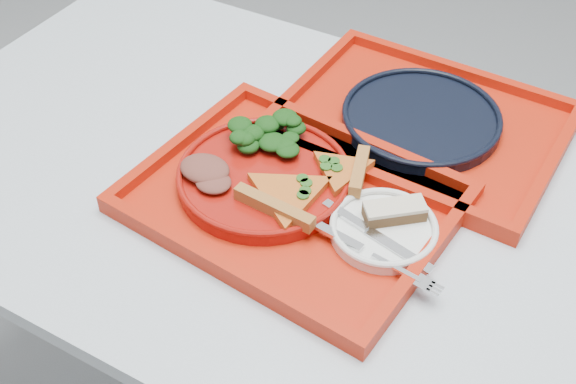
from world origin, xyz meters
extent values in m
cube|color=#A9B4BE|center=(0.00, 0.00, 0.73)|extent=(1.60, 0.80, 0.03)
cylinder|color=gray|center=(-0.72, 0.32, 0.36)|extent=(0.05, 0.05, 0.72)
cube|color=#B21D09|center=(-0.11, -0.05, 0.76)|extent=(0.48, 0.39, 0.01)
cube|color=#B21D09|center=(-0.01, 0.21, 0.76)|extent=(0.46, 0.37, 0.01)
cylinder|color=#951109|center=(-0.16, -0.04, 0.77)|extent=(0.26, 0.26, 0.02)
cylinder|color=white|center=(0.04, -0.05, 0.77)|extent=(0.15, 0.15, 0.01)
cylinder|color=black|center=(-0.01, 0.21, 0.77)|extent=(0.26, 0.26, 0.02)
ellipsoid|color=black|center=(-0.20, 0.03, 0.80)|extent=(0.10, 0.09, 0.05)
ellipsoid|color=brown|center=(-0.24, -0.09, 0.79)|extent=(0.08, 0.06, 0.02)
cube|color=#4C3119|center=(0.04, -0.03, 0.79)|extent=(0.09, 0.08, 0.02)
cube|color=beige|center=(0.04, -0.03, 0.80)|extent=(0.09, 0.08, 0.01)
cube|color=silver|center=(0.03, -0.07, 0.78)|extent=(0.18, 0.06, 0.01)
cube|color=silver|center=(0.04, -0.11, 0.78)|extent=(0.19, 0.05, 0.01)
camera|label=1|loc=(0.26, -0.72, 1.50)|focal=45.00mm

